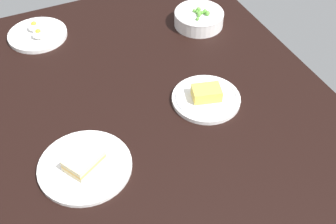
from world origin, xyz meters
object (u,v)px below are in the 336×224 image
at_px(plate_eggs, 37,34).
at_px(bowl_peas, 199,18).
at_px(plate_sandwich, 85,165).
at_px(plate_cheese, 206,97).

distance_m(plate_eggs, bowl_peas, 0.53).
distance_m(plate_sandwich, bowl_peas, 0.68).
relative_size(plate_cheese, plate_sandwich, 0.84).
xyz_separation_m(plate_eggs, bowl_peas, (0.16, 0.51, 0.02)).
height_order(plate_cheese, plate_sandwich, plate_cheese).
distance_m(plate_cheese, plate_eggs, 0.61).
bearing_deg(plate_sandwich, bowl_peas, 128.96).
xyz_separation_m(plate_sandwich, bowl_peas, (-0.43, 0.53, 0.02)).
bearing_deg(plate_cheese, bowl_peas, 155.94).
relative_size(plate_cheese, bowl_peas, 1.16).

